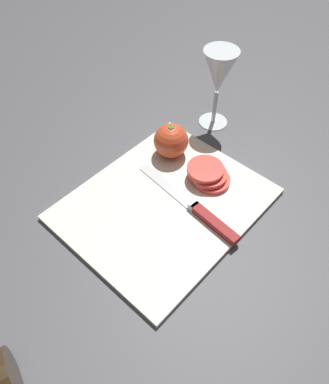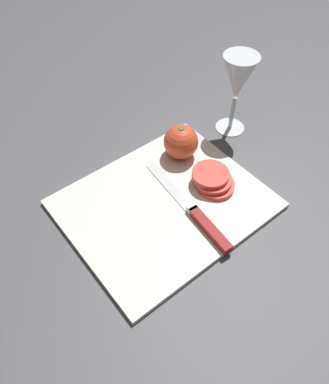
# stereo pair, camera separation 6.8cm
# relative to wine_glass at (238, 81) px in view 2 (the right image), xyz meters

# --- Properties ---
(ground_plane) EXTENTS (3.00, 3.00, 0.00)m
(ground_plane) POSITION_rel_wine_glass_xyz_m (-0.33, -0.10, -0.12)
(ground_plane) COLOR #4C4C51
(cutting_board) EXTENTS (0.36, 0.30, 0.01)m
(cutting_board) POSITION_rel_wine_glass_xyz_m (-0.26, -0.08, -0.12)
(cutting_board) COLOR silver
(cutting_board) RESTS_ON ground_plane
(wine_glass) EXTENTS (0.07, 0.07, 0.18)m
(wine_glass) POSITION_rel_wine_glass_xyz_m (0.00, 0.00, 0.00)
(wine_glass) COLOR silver
(wine_glass) RESTS_ON ground_plane
(whole_tomato) EXTENTS (0.07, 0.07, 0.07)m
(whole_tomato) POSITION_rel_wine_glass_xyz_m (-0.15, -0.00, -0.08)
(whole_tomato) COLOR #DB4C28
(whole_tomato) RESTS_ON cutting_board
(knife) EXTENTS (0.04, 0.25, 0.01)m
(knife) POSITION_rel_wine_glass_xyz_m (-0.24, -0.16, -0.11)
(knife) COLOR silver
(knife) RESTS_ON cutting_board
(tomato_slice_stack_near) EXTENTS (0.07, 0.09, 0.03)m
(tomato_slice_stack_near) POSITION_rel_wine_glass_xyz_m (-0.16, -0.11, -0.10)
(tomato_slice_stack_near) COLOR #D63D33
(tomato_slice_stack_near) RESTS_ON cutting_board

